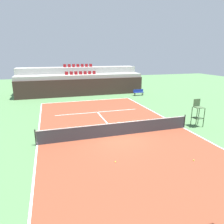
% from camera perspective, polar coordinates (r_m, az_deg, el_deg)
% --- Properties ---
extents(ground_plane, '(80.00, 80.00, 0.00)m').
position_cam_1_polar(ground_plane, '(14.62, 1.71, -6.63)').
color(ground_plane, '#477042').
extents(court_surface, '(11.00, 24.00, 0.01)m').
position_cam_1_polar(court_surface, '(14.62, 1.71, -6.61)').
color(court_surface, brown).
rests_on(court_surface, ground_plane).
extents(baseline_far, '(11.00, 0.10, 0.00)m').
position_cam_1_polar(baseline_far, '(25.73, -6.93, 3.19)').
color(baseline_far, white).
rests_on(baseline_far, court_surface).
extents(sideline_left, '(0.10, 24.00, 0.00)m').
position_cam_1_polar(sideline_left, '(13.98, -20.22, -8.70)').
color(sideline_left, white).
rests_on(sideline_left, court_surface).
extents(sideline_right, '(0.10, 24.00, 0.00)m').
position_cam_1_polar(sideline_right, '(17.07, 19.34, -4.16)').
color(sideline_right, white).
rests_on(sideline_right, court_surface).
extents(service_line_far, '(8.26, 0.10, 0.00)m').
position_cam_1_polar(service_line_far, '(20.45, -4.09, -0.04)').
color(service_line_far, white).
rests_on(service_line_far, court_surface).
extents(centre_service_line, '(0.10, 6.40, 0.00)m').
position_cam_1_polar(centre_service_line, '(17.48, -1.68, -2.77)').
color(centre_service_line, white).
rests_on(centre_service_line, court_surface).
extents(back_wall, '(17.62, 0.30, 2.35)m').
position_cam_1_polar(back_wall, '(28.55, -8.16, 6.76)').
color(back_wall, '#33231E').
rests_on(back_wall, ground_plane).
extents(stands_tier_lower, '(17.62, 2.40, 2.86)m').
position_cam_1_polar(stands_tier_lower, '(29.83, -8.60, 7.62)').
color(stands_tier_lower, '#9E9E99').
rests_on(stands_tier_lower, ground_plane).
extents(stands_tier_upper, '(17.62, 2.40, 3.76)m').
position_cam_1_polar(stands_tier_upper, '(32.13, -9.31, 8.98)').
color(stands_tier_upper, '#9E9E99').
rests_on(stands_tier_upper, ground_plane).
extents(seating_row_lower, '(4.37, 0.44, 0.44)m').
position_cam_1_polar(seating_row_lower, '(29.75, -8.76, 10.61)').
color(seating_row_lower, maroon).
rests_on(seating_row_lower, stands_tier_lower).
extents(seating_row_upper, '(4.37, 0.44, 0.44)m').
position_cam_1_polar(seating_row_upper, '(32.05, -9.49, 12.56)').
color(seating_row_upper, maroon).
rests_on(seating_row_upper, stands_tier_upper).
extents(tennis_net, '(11.08, 0.08, 1.07)m').
position_cam_1_polar(tennis_net, '(14.44, 1.72, -4.76)').
color(tennis_net, black).
rests_on(tennis_net, court_surface).
extents(umpire_chair, '(0.76, 0.66, 2.20)m').
position_cam_1_polar(umpire_chair, '(17.53, 22.88, 0.02)').
color(umpire_chair, '#334C2D').
rests_on(umpire_chair, ground_plane).
extents(player_bench, '(1.50, 0.40, 0.85)m').
position_cam_1_polar(player_bench, '(29.08, 7.44, 5.62)').
color(player_bench, navy).
rests_on(player_bench, ground_plane).
extents(tennis_ball_0, '(0.07, 0.07, 0.07)m').
position_cam_1_polar(tennis_ball_0, '(12.19, 21.89, -12.43)').
color(tennis_ball_0, '#CCE033').
rests_on(tennis_ball_0, court_surface).
extents(tennis_ball_1, '(0.07, 0.07, 0.07)m').
position_cam_1_polar(tennis_ball_1, '(11.22, 0.94, -13.74)').
color(tennis_ball_1, '#CCE033').
rests_on(tennis_ball_1, court_surface).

